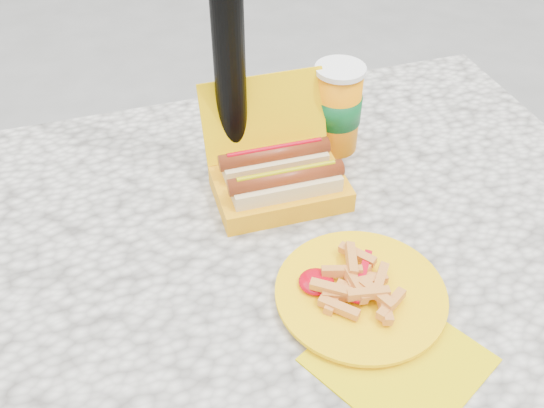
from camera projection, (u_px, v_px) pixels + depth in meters
name	position (u px, v px, depth m)	size (l,w,h in m)	color
picnic_table	(262.00, 273.00, 1.02)	(1.20, 0.80, 0.75)	beige
hotdog_box	(279.00, 176.00, 0.98)	(0.21, 0.19, 0.17)	#FFC200
fries_plate	(362.00, 298.00, 0.83)	(0.25, 0.35, 0.05)	#E0C300
soda_cup	(337.00, 108.00, 1.05)	(0.09, 0.09, 0.16)	orange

